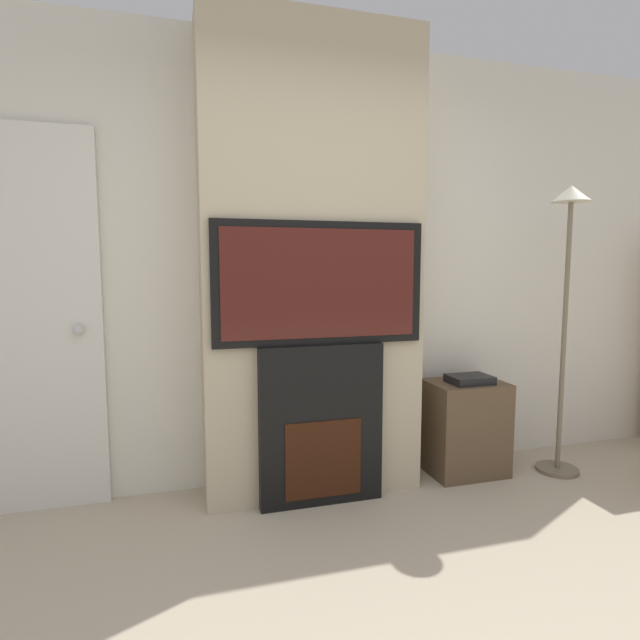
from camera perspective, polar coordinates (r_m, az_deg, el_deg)
wall_back at (r=3.13m, az=-1.97°, el=6.21°), size 6.00×0.06×2.70m
chimney_breast at (r=2.93m, az=-0.97°, el=6.22°), size 1.27×0.36×2.70m
fireplace at (r=2.89m, az=0.01°, el=-11.82°), size 0.71×0.15×0.91m
television at (r=2.75m, az=0.02°, el=4.20°), size 1.19×0.07×0.68m
floor_lamp at (r=3.54m, az=26.41°, el=4.55°), size 0.27×0.27×1.85m
media_stand at (r=3.45m, az=16.24°, el=-11.58°), size 0.48×0.36×0.65m
entry_door at (r=3.11m, az=-30.93°, el=-0.29°), size 0.81×0.09×2.09m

